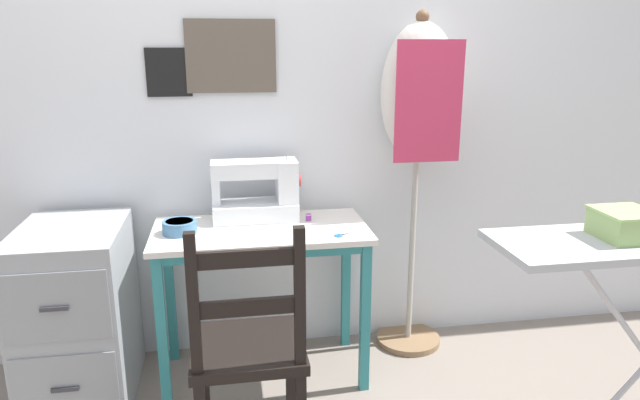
% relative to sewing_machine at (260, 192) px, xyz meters
% --- Properties ---
extents(wall_back, '(10.00, 0.07, 2.55)m').
position_rel_sewing_machine_xyz_m(wall_back, '(-0.01, 0.17, 0.45)').
color(wall_back, silver).
rests_on(wall_back, ground_plane).
extents(sewing_table, '(0.92, 0.47, 0.70)m').
position_rel_sewing_machine_xyz_m(sewing_table, '(-0.01, -0.14, -0.23)').
color(sewing_table, silver).
rests_on(sewing_table, ground_plane).
extents(sewing_machine, '(0.39, 0.19, 0.29)m').
position_rel_sewing_machine_xyz_m(sewing_machine, '(0.00, 0.00, 0.00)').
color(sewing_machine, white).
rests_on(sewing_machine, sewing_table).
extents(fabric_bowl, '(0.14, 0.14, 0.05)m').
position_rel_sewing_machine_xyz_m(fabric_bowl, '(-0.35, -0.15, -0.10)').
color(fabric_bowl, teal).
rests_on(fabric_bowl, sewing_table).
extents(scissors, '(0.14, 0.08, 0.01)m').
position_rel_sewing_machine_xyz_m(scissors, '(0.33, -0.28, -0.12)').
color(scissors, silver).
rests_on(scissors, sewing_table).
extents(thread_spool_near_machine, '(0.03, 0.03, 0.03)m').
position_rel_sewing_machine_xyz_m(thread_spool_near_machine, '(0.21, -0.07, -0.11)').
color(thread_spool_near_machine, purple).
rests_on(thread_spool_near_machine, sewing_table).
extents(wooden_chair, '(0.40, 0.38, 0.91)m').
position_rel_sewing_machine_xyz_m(wooden_chair, '(-0.09, -0.65, -0.40)').
color(wooden_chair, black).
rests_on(wooden_chair, ground_plane).
extents(filing_cabinet, '(0.41, 0.58, 0.76)m').
position_rel_sewing_machine_xyz_m(filing_cabinet, '(-0.78, -0.17, -0.45)').
color(filing_cabinet, '#93999E').
rests_on(filing_cabinet, ground_plane).
extents(dress_form, '(0.36, 0.32, 1.62)m').
position_rel_sewing_machine_xyz_m(dress_form, '(0.74, 0.03, 0.36)').
color(dress_form, '#846647').
rests_on(dress_form, ground_plane).
extents(storage_box, '(0.17, 0.18, 0.09)m').
position_rel_sewing_machine_xyz_m(storage_box, '(1.08, -0.96, 0.10)').
color(storage_box, '#8EB266').
rests_on(storage_box, ironing_board).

